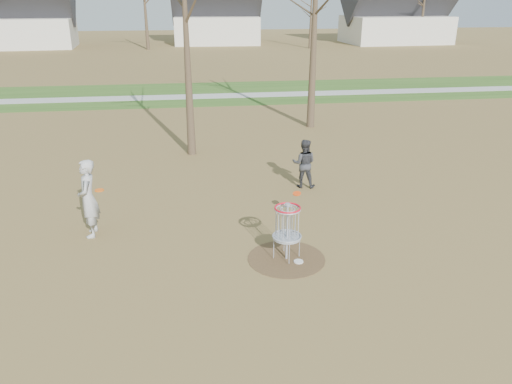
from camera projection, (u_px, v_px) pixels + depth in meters
ground at (286, 259)px, 11.54m from camera, size 160.00×160.00×0.00m
green_band at (220, 93)px, 30.86m from camera, size 160.00×8.00×0.01m
footpath at (222, 96)px, 29.94m from camera, size 160.00×1.50×0.01m
dirt_circle at (286, 258)px, 11.53m from camera, size 1.80×1.80×0.01m
player_standing at (88, 199)px, 12.33m from camera, size 0.51×0.74×1.99m
player_throwing at (304, 163)px, 15.58m from camera, size 0.89×0.77×1.55m
disc_grounded at (299, 261)px, 11.38m from camera, size 0.22×0.22×0.02m
discs_in_play at (207, 192)px, 12.73m from camera, size 5.23×0.56×0.56m
disc_golf_basket at (287, 223)px, 11.20m from camera, size 0.64×0.64×1.35m
houses_row at (237, 14)px, 59.16m from camera, size 56.51×10.01×7.26m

